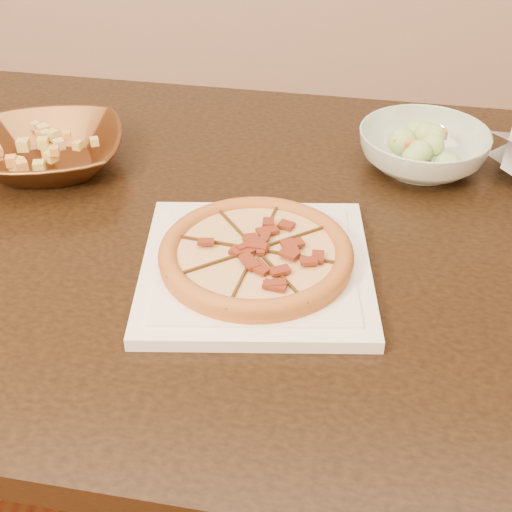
% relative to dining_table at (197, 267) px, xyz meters
% --- Properties ---
extents(dining_table, '(1.62, 1.16, 0.75)m').
position_rel_dining_table_xyz_m(dining_table, '(0.00, 0.00, 0.00)').
color(dining_table, black).
rests_on(dining_table, floor).
extents(plate, '(0.31, 0.31, 0.02)m').
position_rel_dining_table_xyz_m(plate, '(0.10, -0.13, 0.10)').
color(plate, white).
rests_on(plate, dining_table).
extents(pizza, '(0.26, 0.26, 0.03)m').
position_rel_dining_table_xyz_m(pizza, '(0.10, -0.13, 0.13)').
color(pizza, '#BC662A').
rests_on(pizza, plate).
extents(bronze_bowl, '(0.28, 0.28, 0.06)m').
position_rel_dining_table_xyz_m(bronze_bowl, '(-0.25, 0.14, 0.12)').
color(bronze_bowl, brown).
rests_on(bronze_bowl, dining_table).
extents(mixed_dish, '(0.11, 0.12, 0.03)m').
position_rel_dining_table_xyz_m(mixed_dish, '(-0.26, 0.14, 0.17)').
color(mixed_dish, tan).
rests_on(mixed_dish, bronze_bowl).
extents(salad_bowl, '(0.27, 0.27, 0.07)m').
position_rel_dining_table_xyz_m(salad_bowl, '(0.36, 0.17, 0.13)').
color(salad_bowl, silver).
rests_on(salad_bowl, dining_table).
extents(salad, '(0.11, 0.10, 0.04)m').
position_rel_dining_table_xyz_m(salad, '(0.36, 0.17, 0.18)').
color(salad, '#B0DF6F').
rests_on(salad, salad_bowl).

